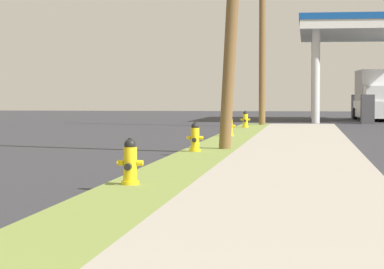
# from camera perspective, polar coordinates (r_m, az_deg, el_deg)

# --- Properties ---
(fire_hydrant_second) EXTENTS (0.42, 0.38, 0.74)m
(fire_hydrant_second) POSITION_cam_1_polar(r_m,az_deg,el_deg) (13.33, -4.26, -2.05)
(fire_hydrant_second) COLOR yellow
(fire_hydrant_second) RESTS_ON grass_verge
(fire_hydrant_third) EXTENTS (0.42, 0.37, 0.74)m
(fire_hydrant_third) POSITION_cam_1_polar(r_m,az_deg,el_deg) (21.17, 0.21, -0.29)
(fire_hydrant_third) COLOR yellow
(fire_hydrant_third) RESTS_ON grass_verge
(fire_hydrant_fourth) EXTENTS (0.42, 0.37, 0.74)m
(fire_hydrant_fourth) POSITION_cam_1_polar(r_m,az_deg,el_deg) (29.25, 2.58, 0.53)
(fire_hydrant_fourth) COLOR yellow
(fire_hydrant_fourth) RESTS_ON grass_verge
(fire_hydrant_fifth) EXTENTS (0.42, 0.38, 0.74)m
(fire_hydrant_fifth) POSITION_cam_1_polar(r_m,az_deg,el_deg) (37.22, 3.67, 0.99)
(fire_hydrant_fifth) COLOR yellow
(fire_hydrant_fifth) RESTS_ON grass_verge
(utility_pole_background) EXTENTS (1.36, 0.58, 10.18)m
(utility_pole_background) POSITION_cam_1_polar(r_m,az_deg,el_deg) (41.00, 4.85, 7.93)
(utility_pole_background) COLOR brown
(utility_pole_background) RESTS_ON grass_verge
(car_teal_by_near_pump) EXTENTS (2.25, 4.63, 1.57)m
(car_teal_by_near_pump) POSITION_cam_1_polar(r_m,az_deg,el_deg) (55.26, 13.03, 1.76)
(car_teal_by_near_pump) COLOR #197075
(car_teal_by_near_pump) RESTS_ON ground
(truck_white_at_forecourt) EXTENTS (2.41, 6.49, 3.11)m
(truck_white_at_forecourt) POSITION_cam_1_polar(r_m,az_deg,el_deg) (52.25, 12.43, 2.56)
(truck_white_at_forecourt) COLOR white
(truck_white_at_forecourt) RESTS_ON ground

